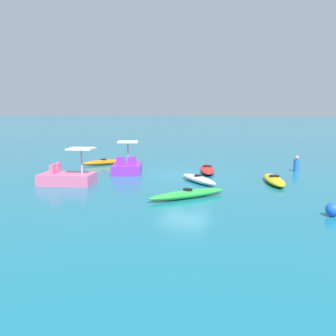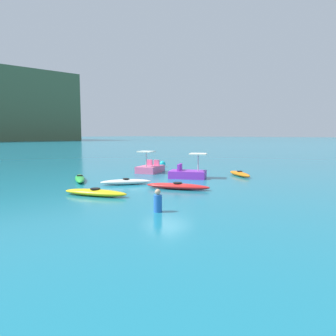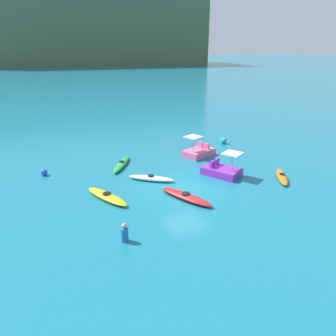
# 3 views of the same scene
# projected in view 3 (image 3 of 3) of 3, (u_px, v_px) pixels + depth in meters

# --- Properties ---
(ground_plane) EXTENTS (600.00, 600.00, 0.00)m
(ground_plane) POSITION_uv_depth(u_px,v_px,m) (186.00, 187.00, 19.30)
(ground_plane) COLOR #19728C
(headland_cliff) EXTENTS (95.71, 54.41, 29.54)m
(headland_cliff) POSITION_uv_depth(u_px,v_px,m) (97.00, 30.00, 142.45)
(headland_cliff) COLOR #4C6042
(headland_cliff) RESTS_ON ground_plane
(kayak_white) EXTENTS (2.66, 2.34, 0.37)m
(kayak_white) POSITION_uv_depth(u_px,v_px,m) (151.00, 178.00, 20.23)
(kayak_white) COLOR white
(kayak_white) RESTS_ON ground_plane
(kayak_yellow) EXTENTS (1.91, 3.34, 0.37)m
(kayak_yellow) POSITION_uv_depth(u_px,v_px,m) (107.00, 196.00, 17.78)
(kayak_yellow) COLOR yellow
(kayak_yellow) RESTS_ON ground_plane
(kayak_orange) EXTENTS (2.01, 2.56, 0.37)m
(kayak_orange) POSITION_uv_depth(u_px,v_px,m) (282.00, 177.00, 20.47)
(kayak_orange) COLOR orange
(kayak_orange) RESTS_ON ground_plane
(kayak_red) EXTENTS (2.02, 3.52, 0.37)m
(kayak_red) POSITION_uv_depth(u_px,v_px,m) (186.00, 196.00, 17.77)
(kayak_red) COLOR red
(kayak_red) RESTS_ON ground_plane
(kayak_green) EXTENTS (2.38, 3.19, 0.37)m
(kayak_green) POSITION_uv_depth(u_px,v_px,m) (122.00, 164.00, 22.71)
(kayak_green) COLOR green
(kayak_green) RESTS_ON ground_plane
(pedal_boat_pink) EXTENTS (2.76, 2.20, 1.68)m
(pedal_boat_pink) POSITION_uv_depth(u_px,v_px,m) (199.00, 152.00, 24.79)
(pedal_boat_pink) COLOR pink
(pedal_boat_pink) RESTS_ON ground_plane
(pedal_boat_purple) EXTENTS (2.43, 2.82, 1.68)m
(pedal_boat_purple) POSITION_uv_depth(u_px,v_px,m) (222.00, 170.00, 21.05)
(pedal_boat_purple) COLOR purple
(pedal_boat_purple) RESTS_ON ground_plane
(buoy_cyan) EXTENTS (0.55, 0.55, 0.55)m
(buoy_cyan) POSITION_uv_depth(u_px,v_px,m) (224.00, 141.00, 27.90)
(buoy_cyan) COLOR #19B7C6
(buoy_cyan) RESTS_ON ground_plane
(buoy_blue) EXTENTS (0.44, 0.44, 0.44)m
(buoy_blue) POSITION_uv_depth(u_px,v_px,m) (44.00, 172.00, 21.03)
(buoy_blue) COLOR blue
(buoy_blue) RESTS_ON ground_plane
(person_near_shore) EXTENTS (0.37, 0.37, 0.88)m
(person_near_shore) POSITION_uv_depth(u_px,v_px,m) (125.00, 234.00, 13.85)
(person_near_shore) COLOR blue
(person_near_shore) RESTS_ON ground_plane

